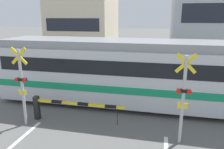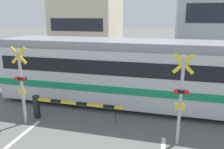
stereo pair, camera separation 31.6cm
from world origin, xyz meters
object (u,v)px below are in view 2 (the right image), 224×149
(crossing_signal_right, at_px, (181,96))
(pedestrian, at_px, (140,61))
(crossing_barrier_far, at_px, (154,75))
(commuter_train, at_px, (162,73))
(crossing_signal_left, at_px, (21,83))
(crossing_barrier_near, at_px, (58,105))

(crossing_signal_right, distance_m, pedestrian, 9.75)
(crossing_barrier_far, relative_size, pedestrian, 2.27)
(crossing_barrier_far, height_order, pedestrian, pedestrian)
(commuter_train, bearing_deg, pedestrian, 106.20)
(crossing_barrier_far, bearing_deg, crossing_signal_left, -126.83)
(crossing_barrier_far, bearing_deg, crossing_barrier_near, -121.25)
(crossing_barrier_near, distance_m, crossing_signal_right, 4.93)
(commuter_train, height_order, crossing_signal_left, commuter_train)
(crossing_signal_right, height_order, pedestrian, crossing_signal_right)
(crossing_signal_left, bearing_deg, commuter_train, 30.38)
(crossing_signal_right, bearing_deg, crossing_barrier_far, 100.98)
(crossing_barrier_near, bearing_deg, crossing_signal_right, -6.52)
(crossing_signal_left, distance_m, pedestrian, 10.05)
(crossing_barrier_near, height_order, pedestrian, pedestrian)
(commuter_train, height_order, crossing_signal_right, commuter_train)
(crossing_barrier_near, height_order, crossing_signal_right, crossing_signal_right)
(crossing_barrier_near, distance_m, pedestrian, 9.13)
(commuter_train, xyz_separation_m, crossing_signal_right, (0.69, -3.13, 0.04))
(commuter_train, bearing_deg, crossing_barrier_near, -147.79)
(crossing_barrier_near, xyz_separation_m, crossing_signal_right, (4.79, -0.55, 1.05))
(crossing_barrier_far, height_order, crossing_signal_right, crossing_signal_right)
(crossing_signal_left, relative_size, pedestrian, 1.85)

